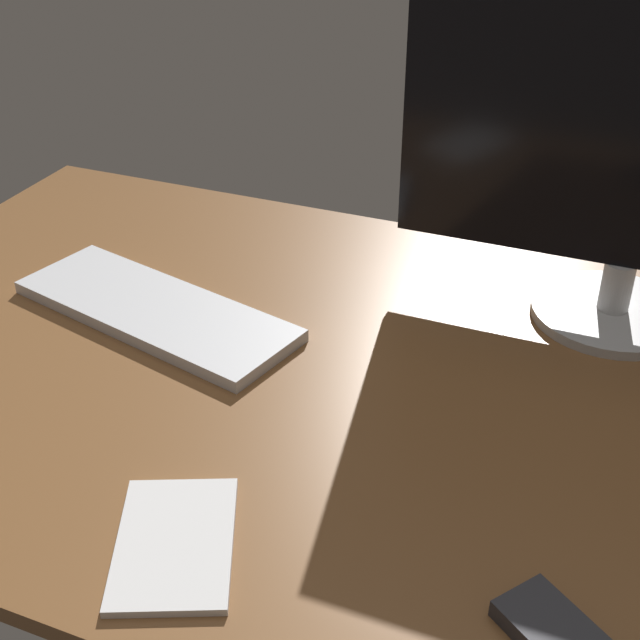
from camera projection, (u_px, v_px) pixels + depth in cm
name	position (u px, v px, depth cm)	size (l,w,h in cm)	color
desk	(351.00, 386.00, 102.55)	(140.00, 84.00, 2.00)	brown
keyboard	(155.00, 310.00, 113.43)	(38.96, 13.60, 1.66)	silver
notepad	(175.00, 543.00, 79.76)	(16.00, 10.51, 0.78)	white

